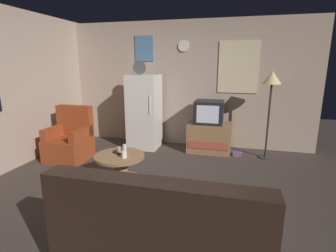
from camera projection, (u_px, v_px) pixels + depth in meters
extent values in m
plane|color=#3D332D|center=(150.00, 196.00, 3.46)|extent=(12.00, 12.00, 0.00)
cube|color=tan|center=(186.00, 84.00, 5.46)|extent=(5.20, 0.10, 2.57)
cube|color=beige|center=(238.00, 67.00, 5.06)|extent=(0.76, 0.02, 1.00)
cube|color=teal|center=(144.00, 48.00, 5.45)|extent=(0.40, 0.02, 0.52)
cylinder|color=silver|center=(183.00, 46.00, 5.23)|extent=(0.22, 0.03, 0.22)
cube|color=silver|center=(144.00, 112.00, 5.32)|extent=(0.60, 0.60, 1.50)
cylinder|color=silver|center=(150.00, 105.00, 4.94)|extent=(0.02, 0.02, 0.36)
cylinder|color=#4C4C51|center=(140.00, 68.00, 5.05)|extent=(0.26, 0.04, 0.26)
cube|color=#8E6642|center=(209.00, 137.00, 5.14)|extent=(0.84, 0.52, 0.58)
cube|color=#AD4733|center=(208.00, 146.00, 4.91)|extent=(0.76, 0.01, 0.14)
cube|color=black|center=(209.00, 112.00, 5.03)|extent=(0.54, 0.50, 0.44)
cube|color=silver|center=(208.00, 114.00, 4.79)|extent=(0.41, 0.01, 0.33)
cylinder|color=#332D28|center=(265.00, 157.00, 4.86)|extent=(0.24, 0.24, 0.02)
cylinder|color=#332D28|center=(268.00, 121.00, 4.69)|extent=(0.04, 0.04, 1.40)
cone|color=#F2D18C|center=(272.00, 78.00, 4.51)|extent=(0.32, 0.32, 0.22)
cylinder|color=#8E6642|center=(121.00, 182.00, 3.81)|extent=(0.72, 0.72, 0.04)
cylinder|color=#8E6642|center=(120.00, 169.00, 3.76)|extent=(0.24, 0.24, 0.40)
cylinder|color=#8E6642|center=(119.00, 156.00, 3.72)|extent=(0.72, 0.72, 0.04)
cylinder|color=silver|center=(125.00, 149.00, 3.72)|extent=(0.05, 0.05, 0.15)
cylinder|color=silver|center=(124.00, 155.00, 3.60)|extent=(0.08, 0.08, 0.09)
cylinder|color=tan|center=(119.00, 150.00, 3.79)|extent=(0.08, 0.08, 0.09)
cube|color=black|center=(117.00, 153.00, 3.76)|extent=(0.15, 0.10, 0.02)
cube|color=maroon|center=(69.00, 149.00, 4.73)|extent=(0.68, 0.68, 0.40)
cube|color=maroon|center=(75.00, 120.00, 4.86)|extent=(0.68, 0.16, 0.56)
cube|color=maroon|center=(54.00, 132.00, 4.72)|extent=(0.12, 0.60, 0.20)
cube|color=maroon|center=(81.00, 134.00, 4.59)|extent=(0.12, 0.60, 0.20)
cube|color=black|center=(164.00, 242.00, 2.26)|extent=(1.70, 0.80, 0.40)
cube|color=black|center=(153.00, 214.00, 1.87)|extent=(1.70, 0.20, 0.52)
cube|color=slate|center=(237.00, 155.00, 4.97)|extent=(0.16, 0.14, 0.02)
cube|color=#A14761|center=(237.00, 154.00, 4.97)|extent=(0.17, 0.15, 0.02)
cube|color=#5748A1|center=(237.00, 153.00, 4.96)|extent=(0.16, 0.13, 0.02)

